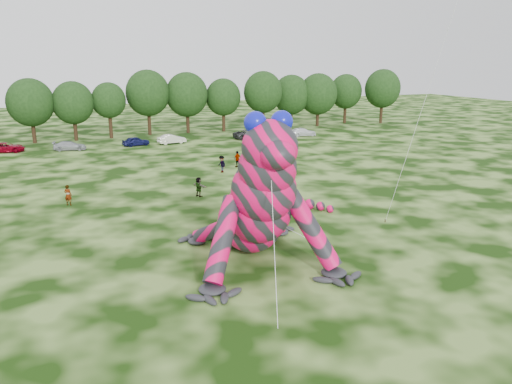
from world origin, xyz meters
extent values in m
plane|color=#16330A|center=(0.00, 0.00, 0.00)|extent=(240.00, 240.00, 0.00)
cylinder|color=silver|center=(16.90, 4.61, 9.25)|extent=(0.02, 0.02, 18.98)
cylinder|color=#382314|center=(15.17, 5.86, 0.12)|extent=(0.08, 0.08, 0.24)
imported|color=maroon|center=(-13.51, 49.88, 0.65)|extent=(4.99, 2.89, 1.31)
imported|color=#9FA3A7|center=(-5.56, 48.27, 0.62)|extent=(4.53, 2.45, 1.25)
imported|color=#11154A|center=(3.42, 48.46, 0.66)|extent=(4.06, 2.21, 1.31)
imported|color=silver|center=(8.63, 48.31, 0.68)|extent=(4.32, 2.13, 1.36)
imported|color=#29292C|center=(20.95, 48.24, 0.71)|extent=(5.21, 2.64, 1.41)
imported|color=white|center=(29.96, 47.50, 0.66)|extent=(4.64, 2.09, 1.32)
imported|color=gray|center=(4.06, 18.53, 0.90)|extent=(1.21, 1.73, 1.79)
imported|color=gray|center=(-7.03, 20.06, 0.90)|extent=(0.79, 0.72, 1.80)
imported|color=gray|center=(11.79, 29.11, 0.94)|extent=(1.20, 0.86, 1.89)
imported|color=gray|center=(9.20, 27.14, 0.94)|extent=(0.99, 1.35, 1.87)
camera|label=1|loc=(-8.00, -23.90, 12.13)|focal=35.00mm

